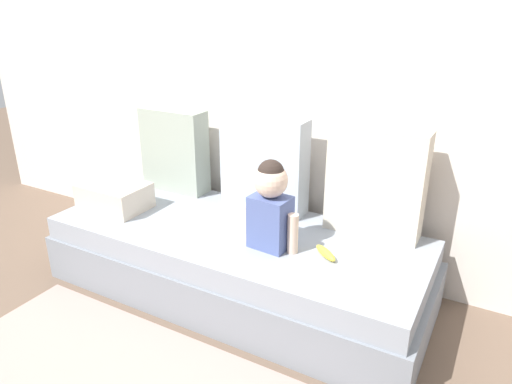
{
  "coord_description": "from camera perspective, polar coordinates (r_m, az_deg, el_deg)",
  "views": [
    {
      "loc": [
        1.25,
        -2.01,
        1.59
      ],
      "look_at": [
        0.13,
        0.0,
        0.65
      ],
      "focal_mm": 33.03,
      "sensor_mm": 36.0,
      "label": 1
    }
  ],
  "objects": [
    {
      "name": "toddler",
      "position": [
        2.36,
        1.76,
        -1.37
      ],
      "size": [
        0.31,
        0.17,
        0.47
      ],
      "color": "#4C5B93",
      "rests_on": "couch"
    },
    {
      "name": "throw_pillow_right",
      "position": [
        2.57,
        14.29,
        1.17
      ],
      "size": [
        0.51,
        0.16,
        0.59
      ],
      "primitive_type": "cube",
      "color": "beige",
      "rests_on": "couch"
    },
    {
      "name": "throw_pillow_center",
      "position": [
        2.81,
        1.0,
        3.4
      ],
      "size": [
        0.52,
        0.16,
        0.57
      ],
      "primitive_type": "cube",
      "color": "#B2BCC6",
      "rests_on": "couch"
    },
    {
      "name": "banana",
      "position": [
        2.39,
        8.43,
        -7.3
      ],
      "size": [
        0.16,
        0.14,
        0.04
      ],
      "primitive_type": "ellipsoid",
      "rotation": [
        0.0,
        0.0,
        -0.67
      ],
      "color": "yellow",
      "rests_on": "couch"
    },
    {
      "name": "couch",
      "position": [
        2.75,
        -2.39,
        -8.32
      ],
      "size": [
        2.17,
        0.87,
        0.4
      ],
      "color": "gray",
      "rests_on": "ground"
    },
    {
      "name": "folded_blanket",
      "position": [
        3.01,
        -16.74,
        -0.45
      ],
      "size": [
        0.4,
        0.28,
        0.16
      ],
      "primitive_type": "cube",
      "color": "beige",
      "rests_on": "couch"
    },
    {
      "name": "ground_plane",
      "position": [
        2.85,
        -2.33,
        -11.77
      ],
      "size": [
        12.0,
        12.0,
        0.0
      ],
      "primitive_type": "plane",
      "color": "brown"
    },
    {
      "name": "throw_pillow_left",
      "position": [
        3.17,
        -9.8,
        5.01
      ],
      "size": [
        0.45,
        0.16,
        0.55
      ],
      "primitive_type": "cube",
      "color": "#99A393",
      "rests_on": "couch"
    },
    {
      "name": "back_wall",
      "position": [
        2.88,
        3.34,
        16.18
      ],
      "size": [
        5.37,
        0.1,
        2.59
      ],
      "primitive_type": "cube",
      "color": "silver",
      "rests_on": "ground"
    }
  ]
}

